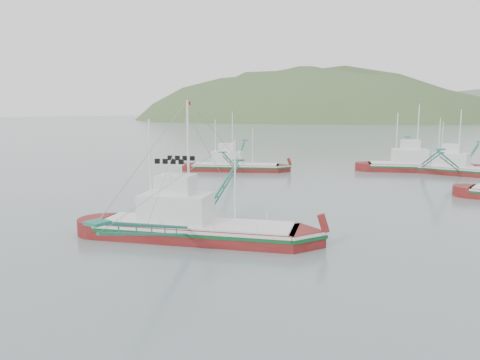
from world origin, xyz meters
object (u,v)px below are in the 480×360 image
Objects in this scene: bg_boat_left at (235,158)px; bg_boat_extra at (460,165)px; main_boat at (194,210)px; bg_boat_far at (419,157)px.

bg_boat_left is 32.89m from bg_boat_extra.
bg_boat_left is (-20.10, 32.83, -0.16)m from main_boat.
bg_boat_extra is at bearing -27.21° from bg_boat_far.
bg_boat_left is at bearing -170.00° from bg_boat_far.
bg_boat_far is (23.32, 15.67, 0.22)m from bg_boat_left.
bg_boat_left is 0.90× the size of bg_boat_extra.
bg_boat_left is 0.87× the size of bg_boat_far.
main_boat is at bearing -86.45° from bg_boat_left.
main_boat is 1.02× the size of bg_boat_extra.
main_boat is 1.13× the size of bg_boat_left.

